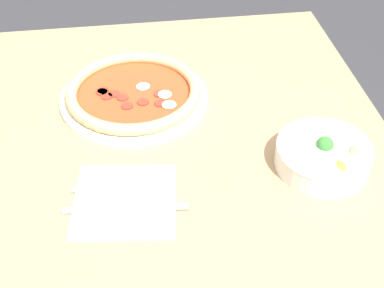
{
  "coord_description": "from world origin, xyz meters",
  "views": [
    {
      "loc": [
        0.83,
        -0.1,
        1.48
      ],
      "look_at": [
        0.04,
        0.01,
        0.78
      ],
      "focal_mm": 50.0,
      "sensor_mm": 36.0,
      "label": 1
    }
  ],
  "objects_px": {
    "pizza": "(134,93)",
    "bowl": "(324,155)",
    "fork": "(123,188)",
    "knife": "(120,209)"
  },
  "relations": [
    {
      "from": "bowl",
      "to": "fork",
      "type": "bearing_deg",
      "value": -88.18
    },
    {
      "from": "knife",
      "to": "fork",
      "type": "bearing_deg",
      "value": 86.27
    },
    {
      "from": "bowl",
      "to": "knife",
      "type": "xyz_separation_m",
      "value": [
        0.06,
        -0.39,
        -0.02
      ]
    },
    {
      "from": "fork",
      "to": "knife",
      "type": "height_order",
      "value": "same"
    },
    {
      "from": "bowl",
      "to": "knife",
      "type": "relative_size",
      "value": 0.82
    },
    {
      "from": "pizza",
      "to": "fork",
      "type": "xyz_separation_m",
      "value": [
        0.28,
        -0.04,
        -0.01
      ]
    },
    {
      "from": "knife",
      "to": "bowl",
      "type": "bearing_deg",
      "value": 14.03
    },
    {
      "from": "pizza",
      "to": "fork",
      "type": "height_order",
      "value": "pizza"
    },
    {
      "from": "pizza",
      "to": "bowl",
      "type": "xyz_separation_m",
      "value": [
        0.27,
        0.35,
        0.01
      ]
    },
    {
      "from": "pizza",
      "to": "bowl",
      "type": "bearing_deg",
      "value": 52.25
    }
  ]
}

